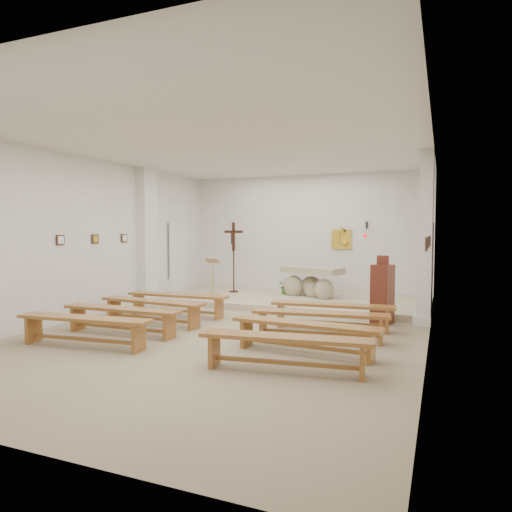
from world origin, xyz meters
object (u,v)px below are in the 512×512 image
at_px(lectern, 213,276).
at_px(bench_left_second, 152,306).
at_px(bench_left_front, 177,299).
at_px(bench_left_third, 122,314).
at_px(donation_pedestal, 382,294).
at_px(bench_right_fourth, 285,345).
at_px(bench_right_second, 320,319).
at_px(bench_right_front, 332,310).
at_px(bench_right_third, 305,330).
at_px(bench_left_fourth, 84,324).
at_px(crucifix_stand, 234,252).
at_px(altar, 311,284).

distance_m(lectern, bench_left_second, 3.27).
bearing_deg(bench_left_front, bench_left_second, -91.56).
bearing_deg(bench_left_third, donation_pedestal, 32.30).
bearing_deg(bench_right_fourth, lectern, 119.06).
bearing_deg(bench_left_second, lectern, 99.89).
height_order(lectern, bench_right_second, lectern).
height_order(donation_pedestal, bench_left_third, donation_pedestal).
distance_m(bench_right_front, bench_right_third, 1.90).
distance_m(lectern, bench_right_front, 4.44).
xyz_separation_m(bench_left_third, bench_right_third, (3.49, 0.00, 0.00)).
distance_m(lectern, bench_left_third, 4.21).
bearing_deg(donation_pedestal, bench_right_second, -96.33).
height_order(bench_right_second, bench_right_fourth, same).
xyz_separation_m(bench_right_second, bench_left_fourth, (-3.49, -1.90, 0.00)).
bearing_deg(bench_left_fourth, bench_right_front, 34.13).
relative_size(lectern, bench_right_third, 0.43).
distance_m(lectern, bench_right_third, 5.67).
xyz_separation_m(donation_pedestal, bench_left_second, (-4.31, -1.86, -0.24)).
distance_m(lectern, bench_right_fourth, 6.40).
xyz_separation_m(crucifix_stand, bench_left_front, (0.03, -3.03, -0.92)).
bearing_deg(bench_right_fourth, bench_left_third, 157.34).
distance_m(bench_left_front, bench_left_fourth, 2.86).
height_order(bench_left_second, bench_right_fourth, same).
relative_size(crucifix_stand, bench_right_fourth, 0.83).
relative_size(crucifix_stand, bench_right_second, 0.83).
xyz_separation_m(bench_left_fourth, bench_right_fourth, (3.49, 0.00, 0.00)).
height_order(bench_left_front, bench_right_third, same).
relative_size(bench_left_front, bench_left_third, 1.00).
xyz_separation_m(bench_right_front, bench_left_second, (-3.49, -0.95, 0.00)).
xyz_separation_m(bench_right_front, bench_right_second, (0.00, -0.95, 0.00)).
height_order(crucifix_stand, bench_right_third, crucifix_stand).
height_order(bench_left_second, bench_right_third, same).
xyz_separation_m(altar, bench_left_second, (-2.23, -4.00, -0.11)).
xyz_separation_m(bench_left_front, bench_right_front, (3.49, 0.00, 0.00)).
bearing_deg(lectern, bench_right_fourth, -62.28).
distance_m(crucifix_stand, bench_left_third, 5.02).
bearing_deg(bench_right_front, donation_pedestal, 42.44).
height_order(crucifix_stand, donation_pedestal, crucifix_stand).
height_order(lectern, bench_right_front, lectern).
bearing_deg(altar, donation_pedestal, -26.36).
bearing_deg(bench_left_third, bench_right_fourth, -16.05).
height_order(lectern, bench_left_second, lectern).
xyz_separation_m(bench_right_second, bench_right_third, (0.00, -0.95, 0.00)).
height_order(crucifix_stand, bench_right_fourth, crucifix_stand).
bearing_deg(crucifix_stand, bench_left_third, -79.30).
distance_m(bench_left_front, bench_right_second, 3.61).
bearing_deg(bench_right_fourth, altar, 94.60).
xyz_separation_m(lectern, bench_left_fourth, (0.31, -5.15, -0.29)).
xyz_separation_m(bench_left_third, bench_left_fourth, (0.00, -0.95, 0.00)).
height_order(bench_left_front, bench_left_second, same).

